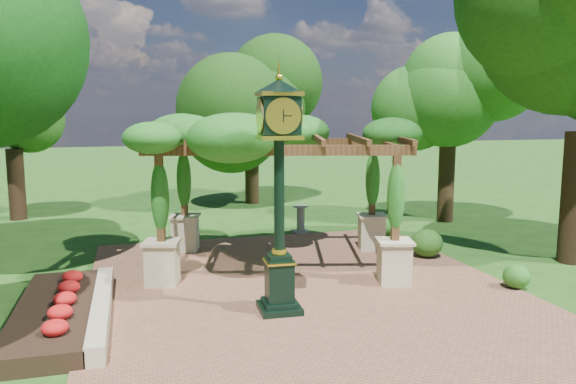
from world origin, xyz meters
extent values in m
plane|color=#1E4714|center=(0.00, 0.00, 0.00)|extent=(120.00, 120.00, 0.00)
cube|color=brown|center=(0.00, 1.00, 0.02)|extent=(10.00, 12.00, 0.04)
cube|color=#C6B793|center=(-4.60, 0.50, 0.20)|extent=(0.35, 5.00, 0.40)
cube|color=red|center=(-5.50, 0.50, 0.18)|extent=(1.50, 5.00, 0.36)
cube|color=black|center=(-0.95, -0.20, 0.11)|extent=(0.91, 0.91, 0.13)
cube|color=black|center=(-0.95, -0.20, 0.69)|extent=(0.57, 0.57, 0.98)
cube|color=gold|center=(-0.95, -0.20, 1.13)|extent=(0.64, 0.64, 0.04)
cylinder|color=black|center=(-0.95, -0.20, 2.55)|extent=(0.23, 0.23, 2.51)
cube|color=black|center=(-0.95, -0.20, 4.18)|extent=(0.80, 0.80, 0.76)
cylinder|color=white|center=(-0.96, -0.59, 4.18)|extent=(0.66, 0.06, 0.65)
cone|color=black|center=(-0.95, -0.20, 4.78)|extent=(1.02, 1.02, 0.27)
sphere|color=gold|center=(-0.95, -0.20, 4.95)|extent=(0.15, 0.15, 0.15)
cube|color=beige|center=(-3.25, 2.41, 0.56)|extent=(0.91, 0.91, 1.03)
cube|color=brown|center=(-3.25, 2.41, 2.19)|extent=(0.22, 0.22, 2.12)
cube|color=beige|center=(2.30, 0.95, 0.56)|extent=(0.91, 0.91, 1.03)
cube|color=brown|center=(2.30, 0.95, 2.19)|extent=(0.22, 0.22, 2.12)
cube|color=beige|center=(-2.37, 5.74, 0.56)|extent=(0.91, 0.91, 1.03)
cube|color=brown|center=(-2.37, 5.74, 2.19)|extent=(0.22, 0.22, 2.12)
cube|color=beige|center=(3.18, 4.28, 0.56)|extent=(0.91, 0.91, 1.03)
cube|color=brown|center=(3.18, 4.28, 2.19)|extent=(0.22, 0.22, 2.12)
cube|color=brown|center=(-0.47, 1.68, 3.34)|extent=(6.47, 1.85, 0.25)
cube|color=brown|center=(0.40, 5.01, 3.34)|extent=(6.47, 1.85, 0.25)
ellipsoid|color=#20601B|center=(-0.03, 3.34, 3.65)|extent=(7.49, 5.69, 1.15)
cube|color=gray|center=(1.79, 7.20, 0.05)|extent=(0.59, 0.59, 0.10)
cylinder|color=gray|center=(1.79, 7.20, 0.50)|extent=(0.30, 0.30, 0.89)
cylinder|color=gray|center=(1.79, 7.20, 0.96)|extent=(0.56, 0.56, 0.05)
ellipsoid|color=#25621C|center=(4.96, -0.23, 0.33)|extent=(0.78, 0.78, 0.57)
ellipsoid|color=#255618|center=(4.36, 2.99, 0.45)|extent=(0.95, 0.95, 0.82)
ellipsoid|color=#286C1F|center=(4.32, 5.66, 0.41)|extent=(1.02, 1.02, 0.74)
cylinder|color=black|center=(-8.29, 12.72, 1.41)|extent=(0.64, 0.64, 2.81)
ellipsoid|color=#255518|center=(-8.29, 12.72, 5.03)|extent=(3.35, 3.35, 4.44)
cylinder|color=#372716|center=(1.53, 14.21, 1.30)|extent=(0.65, 0.65, 2.59)
ellipsoid|color=#15370D|center=(1.53, 14.21, 4.64)|extent=(4.63, 4.63, 4.10)
cylinder|color=#322313|center=(7.89, 7.82, 1.50)|extent=(0.63, 0.63, 3.00)
ellipsoid|color=#25631C|center=(7.89, 7.82, 5.36)|extent=(4.24, 4.24, 4.73)
cylinder|color=#311F13|center=(8.12, 1.47, 1.86)|extent=(0.79, 0.79, 3.71)
camera|label=1|loc=(-3.89, -11.34, 4.28)|focal=35.00mm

